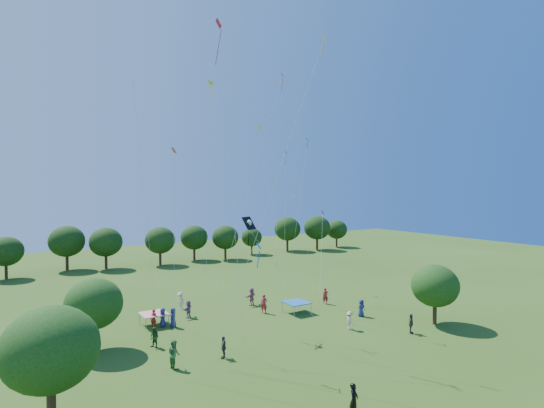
{
  "coord_description": "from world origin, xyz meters",
  "views": [
    {
      "loc": [
        -16.62,
        -12.24,
        12.08
      ],
      "look_at": [
        0.0,
        14.0,
        11.0
      ],
      "focal_mm": 28.0,
      "sensor_mm": 36.0,
      "label": 1
    }
  ],
  "objects": [
    {
      "name": "near_tree_west",
      "position": [
        -14.82,
        11.22,
        4.13
      ],
      "size": [
        4.74,
        4.74,
        6.28
      ],
      "color": "#422B19",
      "rests_on": "ground"
    },
    {
      "name": "near_tree_north",
      "position": [
        -11.11,
        21.3,
        3.55
      ],
      "size": [
        4.19,
        4.19,
        5.45
      ],
      "color": "#422B19",
      "rests_on": "ground"
    },
    {
      "name": "near_tree_east",
      "position": [
        15.75,
        11.65,
        3.47
      ],
      "size": [
        4.16,
        4.16,
        5.35
      ],
      "color": "#422B19",
      "rests_on": "ground"
    },
    {
      "name": "treeline",
      "position": [
        -1.73,
        55.43,
        4.09
      ],
      "size": [
        88.01,
        8.77,
        6.77
      ],
      "color": "#422B19",
      "rests_on": "ground"
    },
    {
      "name": "tent_red_stripe",
      "position": [
        -5.57,
        24.78,
        1.04
      ],
      "size": [
        2.2,
        2.2,
        1.1
      ],
      "color": "red",
      "rests_on": "ground"
    },
    {
      "name": "tent_blue",
      "position": [
        7.3,
        21.04,
        1.04
      ],
      "size": [
        2.2,
        2.2,
        1.1
      ],
      "color": "#195EA4",
      "rests_on": "ground"
    },
    {
      "name": "man_in_black",
      "position": [
        -1.13,
        4.1,
        0.89
      ],
      "size": [
        0.79,
        0.69,
        1.79
      ],
      "primitive_type": "imported",
      "rotation": [
        0.0,
        0.0,
        0.49
      ],
      "color": "black",
      "rests_on": "ground"
    },
    {
      "name": "crowd_person_0",
      "position": [
        -5.04,
        23.97,
        0.83
      ],
      "size": [
        0.83,
        0.93,
        1.67
      ],
      "primitive_type": "imported",
      "rotation": [
        0.0,
        0.0,
        4.13
      ],
      "color": "navy",
      "rests_on": "ground"
    },
    {
      "name": "crowd_person_1",
      "position": [
        4.6,
        22.72,
        0.91
      ],
      "size": [
        0.8,
        0.79,
        1.83
      ],
      "primitive_type": "imported",
      "rotation": [
        0.0,
        0.0,
        5.53
      ],
      "color": "maroon",
      "rests_on": "ground"
    },
    {
      "name": "crowd_person_2",
      "position": [
        -7.13,
        19.51,
        0.78
      ],
      "size": [
        0.78,
        0.87,
        1.56
      ],
      "primitive_type": "imported",
      "rotation": [
        0.0,
        0.0,
        5.31
      ],
      "color": "#214C20",
      "rests_on": "ground"
    },
    {
      "name": "crowd_person_3",
      "position": [
        8.34,
        14.65,
        0.79
      ],
      "size": [
        0.67,
        1.1,
        1.57
      ],
      "primitive_type": "imported",
      "rotation": [
        0.0,
        0.0,
        1.36
      ],
      "color": "#C3B19C",
      "rests_on": "ground"
    },
    {
      "name": "crowd_person_4",
      "position": [
        -3.56,
        14.86,
        0.79
      ],
      "size": [
        0.91,
        0.99,
        1.58
      ],
      "primitive_type": "imported",
      "rotation": [
        0.0,
        0.0,
        4.04
      ],
      "color": "#39342D",
      "rests_on": "ground"
    },
    {
      "name": "crowd_person_5",
      "position": [
        4.97,
        25.83,
        0.92
      ],
      "size": [
        1.8,
        1.36,
        1.84
      ],
      "primitive_type": "imported",
      "rotation": [
        0.0,
        0.0,
        3.64
      ],
      "color": "#98587C",
      "rests_on": "ground"
    },
    {
      "name": "crowd_person_6",
      "position": [
        -4.29,
        23.43,
        0.85
      ],
      "size": [
        0.55,
        0.89,
        1.69
      ],
      "primitive_type": "imported",
      "rotation": [
        0.0,
        0.0,
        4.59
      ],
      "color": "navy",
      "rests_on": "ground"
    },
    {
      "name": "crowd_person_7",
      "position": [
        -5.82,
        24.06,
        0.82
      ],
      "size": [
        0.7,
        0.72,
        1.65
      ],
      "primitive_type": "imported",
      "rotation": [
        0.0,
        0.0,
        5.43
      ],
      "color": "maroon",
      "rests_on": "ground"
    },
    {
      "name": "crowd_person_8",
      "position": [
        -7.12,
        15.14,
        0.95
      ],
      "size": [
        0.62,
        1.0,
        1.9
      ],
      "primitive_type": "imported",
      "rotation": [
        0.0,
        0.0,
        1.7
      ],
      "color": "#2B652D",
      "rests_on": "ground"
    },
    {
      "name": "crowd_person_9",
      "position": [
        -1.74,
        28.58,
        0.84
      ],
      "size": [
        0.85,
        1.2,
        1.68
      ],
      "primitive_type": "imported",
      "rotation": [
        0.0,
        0.0,
        5.07
      ],
      "color": "beige",
      "rests_on": "ground"
    },
    {
      "name": "crowd_person_10",
      "position": [
        11.96,
        11.14,
        0.83
      ],
      "size": [
        1.05,
        0.89,
        1.65
      ],
      "primitive_type": "imported",
      "rotation": [
        0.0,
        0.0,
        0.57
      ],
      "color": "#3F3832",
      "rests_on": "ground"
    },
    {
      "name": "crowd_person_11",
      "position": [
        -2.16,
        25.32,
        0.81
      ],
      "size": [
        1.51,
        1.38,
        1.62
      ],
      "primitive_type": "imported",
      "rotation": [
        0.0,
        0.0,
        3.83
      ],
      "color": "#864E85",
      "rests_on": "ground"
    },
    {
      "name": "crowd_person_12",
      "position": [
        11.86,
        16.86,
        0.81
      ],
      "size": [
        0.82,
        0.46,
        1.63
      ],
      "primitive_type": "imported",
      "rotation": [
        0.0,
        0.0,
        6.32
      ],
      "color": "navy",
      "rests_on": "ground"
    },
    {
      "name": "crowd_person_13",
      "position": [
        11.81,
        22.1,
        0.84
      ],
      "size": [
        0.75,
        0.67,
        1.69
      ],
      "primitive_type": "imported",
      "rotation": [
        0.0,
        0.0,
        5.76
      ],
      "color": "maroon",
      "rests_on": "ground"
    },
    {
      "name": "crowd_person_14",
      "position": [
        -11.63,
        22.51,
        0.83
      ],
      "size": [
        0.87,
        0.91,
        1.67
      ],
      "primitive_type": "imported",
      "rotation": [
        0.0,
        0.0,
        5.43
      ],
      "color": "#235133",
      "rests_on": "ground"
    },
    {
      "name": "pirate_kite",
      "position": [
        1.03,
        19.13,
        9.11
      ],
      "size": [
        4.6,
        4.93,
        8.43
      ],
      "color": "black"
    },
    {
      "name": "red_high_kite",
      "position": [
        -1.22,
        19.74,
        21.51
      ],
      "size": [
        2.25,
        8.43,
        25.26
      ],
      "color": "red"
    },
    {
      "name": "small_kite_0",
      "position": [
        -6.92,
        15.47,
        11.21
      ],
      "size": [
        1.07,
        2.37,
        13.65
      ],
      "color": "#F65E0E"
    },
    {
      "name": "small_kite_1",
      "position": [
        -0.17,
        11.09,
        16.13
      ],
      "size": [
        6.45,
        3.72,
        21.14
      ],
      "color": "yellow"
    },
    {
      "name": "small_kite_2",
      "position": [
        6.76,
        26.23,
        15.01
      ],
      "size": [
        1.17,
        2.96,
        17.72
      ],
      "color": "#D7E514"
    },
    {
      "name": "small_kite_3",
      "position": [
        7.14,
        20.01,
        12.54
      ],
      "size": [
        1.01,
        2.64,
        15.57
      ],
      "color": "#188534"
    },
    {
      "name": "small_kite_4",
      "position": [
        -2.43,
        12.5,
        7.11
      ],
      "size": [
        2.55,
        1.49,
        7.14
      ],
      "color": "blue"
    },
    {
      "name": "small_kite_5",
      "position": [
        15.07,
        26.7,
        7.74
      ],
      "size": [
        4.87,
        5.46,
        8.22
      ],
      "color": "#891891"
    },
    {
      "name": "small_kite_6",
      "position": [
        11.22,
        26.27,
        9.49
      ],
      "size": [
        0.68,
        5.0,
        10.17
      ],
      "color": "silver"
    },
    {
      "name": "small_kite_7",
      "position": [
        8.32,
        26.71,
        11.01
      ],
      "size": [
        0.96,
        3.28,
        12.02
      ],
      "color": "#0ED9D3"
    },
    {
      "name": "small_kite_8",
      "position": [
        10.29,
        27.4,
        12.59
      ],
      "size": [
        3.74,
        4.99,
        15.25
      ],
      "color": "#E84D0D"
    },
    {
      "name": "small_kite_9",
      "position": [
        1.02,
        17.67,
        14.73
      ],
      "size": [
        4.38,
        4.96,
        20.05
      ],
      "color": "orange"
    },
    {
      "name": "small_kite_10",
      "position": [
        -0.18,
        24.7,
        17.17
      ],
      "size": [
        1.31,
        0.96,
        21.04
      ],
      "color": "yellow"
    },
    {
      "name": "small_kite_11",
      "position": [
        -6.45,
        25.61,
        15.76
      ],
      "size": [
        2.17,
        0.93,
        20.25
      ],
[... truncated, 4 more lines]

